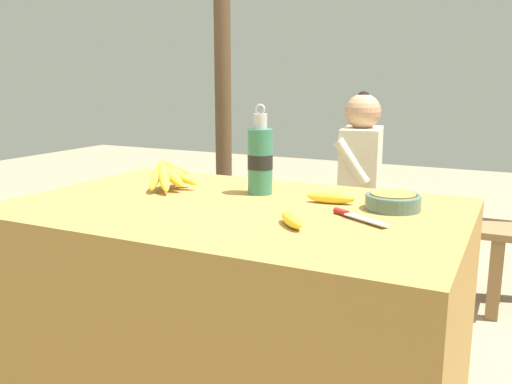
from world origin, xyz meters
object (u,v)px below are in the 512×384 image
object	(u,v)px
loose_banana_side	(331,198)
wooden_bench	(368,225)
serving_bowl	(393,201)
support_post_near	(223,89)
banana_bunch_green	(456,211)
knife	(352,215)
banana_bunch_ripe	(169,174)
seated_vendor	(351,177)
water_bottle	(260,159)
loose_banana_front	(292,219)

from	to	relation	value
loose_banana_side	wooden_bench	bearing A→B (deg)	98.27
wooden_bench	serving_bowl	bearing A→B (deg)	-72.28
support_post_near	banana_bunch_green	bearing A→B (deg)	-10.48
support_post_near	knife	bearing A→B (deg)	-49.91
banana_bunch_ripe	serving_bowl	distance (m)	0.83
banana_bunch_green	support_post_near	distance (m)	1.68
knife	banana_bunch_green	distance (m)	1.39
wooden_bench	banana_bunch_green	distance (m)	0.47
knife	seated_vendor	bearing A→B (deg)	137.83
water_bottle	wooden_bench	size ratio (longest dim) A/B	0.21
loose_banana_side	banana_bunch_green	size ratio (longest dim) A/B	0.67
serving_bowl	support_post_near	size ratio (longest dim) A/B	0.08
loose_banana_side	wooden_bench	size ratio (longest dim) A/B	0.11
banana_bunch_ripe	serving_bowl	bearing A→B (deg)	3.81
water_bottle	knife	xyz separation A→B (m)	(0.41, -0.20, -0.12)
water_bottle	seated_vendor	xyz separation A→B (m)	(0.02, 1.11, -0.24)
banana_bunch_ripe	support_post_near	size ratio (longest dim) A/B	0.12
seated_vendor	banana_bunch_green	size ratio (longest dim) A/B	4.49
loose_banana_side	water_bottle	bearing A→B (deg)	172.60
seated_vendor	knife	bearing A→B (deg)	97.29
loose_banana_side	support_post_near	size ratio (longest dim) A/B	0.08
loose_banana_front	seated_vendor	xyz separation A→B (m)	(-0.26, 1.48, -0.14)
banana_bunch_green	knife	bearing A→B (deg)	-96.78
water_bottle	support_post_near	world-z (taller)	support_post_near
loose_banana_side	banana_bunch_green	distance (m)	1.25
wooden_bench	seated_vendor	xyz separation A→B (m)	(-0.09, -0.04, 0.27)
loose_banana_front	support_post_near	world-z (taller)	support_post_near
loose_banana_side	seated_vendor	world-z (taller)	seated_vendor
loose_banana_front	loose_banana_side	xyz separation A→B (m)	(0.01, 0.33, 0.00)
serving_bowl	wooden_bench	size ratio (longest dim) A/B	0.11
water_bottle	support_post_near	size ratio (longest dim) A/B	0.15
banana_bunch_ripe	serving_bowl	xyz separation A→B (m)	(0.83, 0.06, -0.03)
support_post_near	water_bottle	bearing A→B (deg)	-55.95
water_bottle	seated_vendor	distance (m)	1.14
wooden_bench	loose_banana_side	bearing A→B (deg)	-81.73
wooden_bench	seated_vendor	size ratio (longest dim) A/B	1.39
banana_bunch_ripe	serving_bowl	size ratio (longest dim) A/B	1.47
knife	support_post_near	world-z (taller)	support_post_near
water_bottle	loose_banana_side	xyz separation A→B (m)	(0.29, -0.04, -0.11)
loose_banana_side	seated_vendor	xyz separation A→B (m)	(-0.27, 1.15, -0.14)
loose_banana_side	wooden_bench	distance (m)	1.27
banana_bunch_ripe	knife	xyz separation A→B (m)	(0.74, -0.11, -0.05)
banana_bunch_ripe	knife	size ratio (longest dim) A/B	1.31
banana_bunch_ripe	seated_vendor	distance (m)	1.27
knife	support_post_near	xyz separation A→B (m)	(-1.38, 1.64, 0.33)
banana_bunch_ripe	serving_bowl	world-z (taller)	banana_bunch_ripe
loose_banana_front	loose_banana_side	world-z (taller)	same
serving_bowl	wooden_bench	world-z (taller)	serving_bowl
loose_banana_front	banana_bunch_ripe	bearing A→B (deg)	155.76
loose_banana_front	banana_bunch_green	bearing A→B (deg)	79.17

